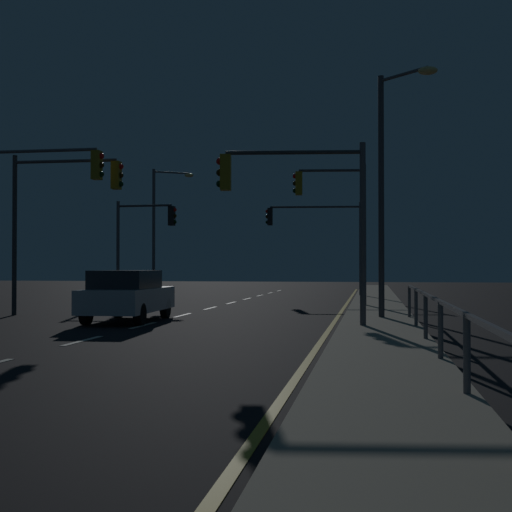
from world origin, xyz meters
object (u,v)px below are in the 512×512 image
object	(u,v)px
traffic_light_overhead_east	(60,202)
street_lamp_corner	(389,171)
car	(128,295)
traffic_light_near_left	(296,196)
traffic_light_far_left	(317,228)
street_lamp_mid_block	(161,219)
traffic_light_far_right	(39,195)
traffic_light_mid_left	(335,207)
traffic_light_mid_right	(144,231)

from	to	relation	value
traffic_light_overhead_east	street_lamp_corner	xyz separation A→B (m)	(11.11, -0.77, 0.69)
car	traffic_light_near_left	size ratio (longest dim) A/B	0.93
traffic_light_far_left	traffic_light_overhead_east	distance (m)	16.82
traffic_light_far_left	street_lamp_mid_block	bearing A→B (deg)	174.30
car	traffic_light_overhead_east	distance (m)	4.82
car	traffic_light_overhead_east	bearing A→B (deg)	149.29
street_lamp_mid_block	traffic_light_far_right	bearing A→B (deg)	-85.64
traffic_light_mid_left	traffic_light_mid_right	xyz separation A→B (m)	(-9.60, 4.02, -0.65)
traffic_light_far_right	street_lamp_mid_block	xyz separation A→B (m)	(-1.28, 16.75, 0.42)
traffic_light_far_left	traffic_light_mid_right	xyz separation A→B (m)	(-8.14, -5.13, -0.34)
street_lamp_mid_block	street_lamp_corner	bearing A→B (deg)	-52.62
traffic_light_mid_left	traffic_light_far_right	bearing A→B (deg)	-144.78
car	traffic_light_far_left	world-z (taller)	traffic_light_far_left
traffic_light_far_right	traffic_light_mid_left	xyz separation A→B (m)	(9.45, 6.67, 0.03)
street_lamp_corner	traffic_light_far_left	bearing A→B (deg)	102.45
street_lamp_corner	traffic_light_mid_left	bearing A→B (deg)	107.00
traffic_light_mid_left	traffic_light_overhead_east	bearing A→B (deg)	-147.27
car	traffic_light_overhead_east	world-z (taller)	traffic_light_overhead_east
traffic_light_far_left	traffic_light_mid_right	size ratio (longest dim) A/B	1.06
traffic_light_near_left	traffic_light_mid_right	bearing A→B (deg)	123.67
traffic_light_mid_left	traffic_light_mid_right	distance (m)	10.43
car	traffic_light_mid_right	distance (m)	12.59
traffic_light_near_left	traffic_light_mid_left	world-z (taller)	traffic_light_mid_left
traffic_light_far_right	street_lamp_corner	bearing A→B (deg)	0.31
traffic_light_mid_left	street_lamp_corner	world-z (taller)	street_lamp_corner
traffic_light_mid_right	street_lamp_corner	distance (m)	15.79
street_lamp_corner	street_lamp_mid_block	size ratio (longest dim) A/B	1.00
traffic_light_mid_left	street_lamp_corner	xyz separation A→B (m)	(2.02, -6.61, 0.50)
traffic_light_near_left	street_lamp_corner	bearing A→B (deg)	50.13
street_lamp_corner	traffic_light_overhead_east	bearing A→B (deg)	176.05
traffic_light_far_right	street_lamp_mid_block	world-z (taller)	street_lamp_mid_block
street_lamp_corner	street_lamp_mid_block	xyz separation A→B (m)	(-12.75, 16.69, -0.12)
traffic_light_near_left	street_lamp_mid_block	xyz separation A→B (m)	(-10.22, 19.71, 0.93)
traffic_light_near_left	traffic_light_mid_left	bearing A→B (deg)	87.00
traffic_light_far_left	street_lamp_mid_block	world-z (taller)	street_lamp_mid_block
traffic_light_far_right	traffic_light_mid_right	bearing A→B (deg)	90.81
traffic_light_overhead_east	traffic_light_mid_left	xyz separation A→B (m)	(9.09, 5.84, 0.18)
traffic_light_far_left	traffic_light_mid_right	distance (m)	9.63
traffic_light_overhead_east	traffic_light_mid_left	bearing A→B (deg)	32.73
traffic_light_mid_right	street_lamp_corner	world-z (taller)	street_lamp_corner
car	traffic_light_far_left	size ratio (longest dim) A/B	0.85
car	traffic_light_near_left	world-z (taller)	traffic_light_near_left
traffic_light_mid_right	traffic_light_overhead_east	bearing A→B (deg)	-87.02
traffic_light_far_right	traffic_light_near_left	xyz separation A→B (m)	(8.94, -2.96, -0.52)
traffic_light_far_right	traffic_light_mid_left	bearing A→B (deg)	35.22
traffic_light_mid_left	traffic_light_mid_right	world-z (taller)	traffic_light_mid_left
traffic_light_overhead_east	traffic_light_near_left	bearing A→B (deg)	-23.83
street_lamp_mid_block	traffic_light_overhead_east	bearing A→B (deg)	-84.12
traffic_light_far_left	street_lamp_corner	size ratio (longest dim) A/B	0.71
traffic_light_overhead_east	street_lamp_corner	distance (m)	11.16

